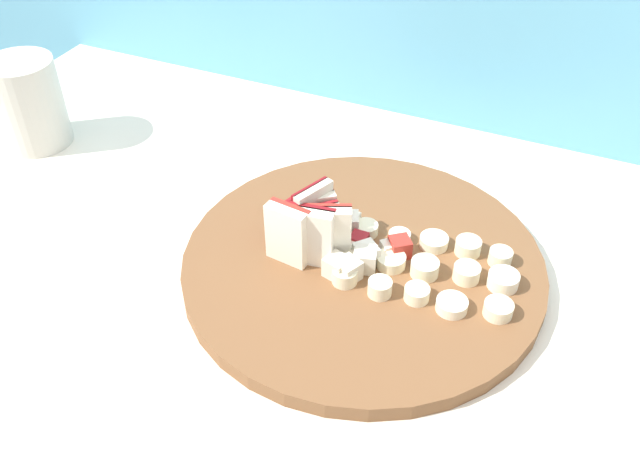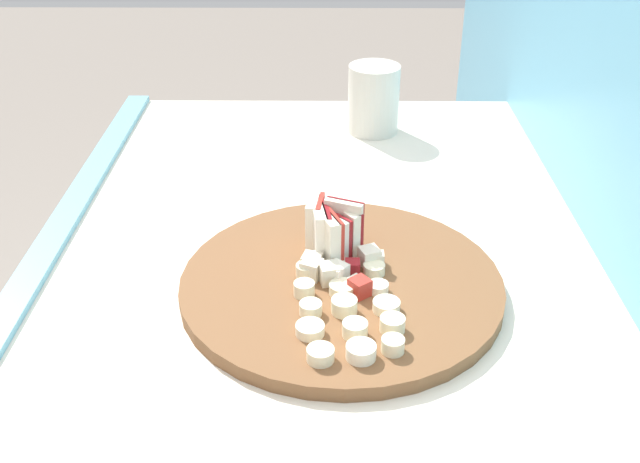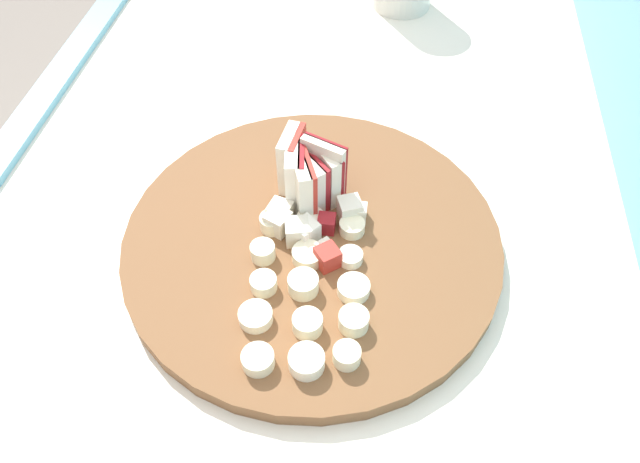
{
  "view_description": "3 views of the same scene",
  "coord_description": "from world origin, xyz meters",
  "px_view_note": "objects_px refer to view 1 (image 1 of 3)",
  "views": [
    {
      "loc": [
        0.07,
        -0.45,
        1.37
      ],
      "look_at": [
        -0.14,
        0.03,
        0.94
      ],
      "focal_mm": 38.78,
      "sensor_mm": 36.0,
      "label": 1
    },
    {
      "loc": [
        0.6,
        0.02,
        1.38
      ],
      "look_at": [
        -0.12,
        0.01,
        0.96
      ],
      "focal_mm": 42.32,
      "sensor_mm": 36.0,
      "label": 2
    },
    {
      "loc": [
        0.26,
        0.09,
        1.35
      ],
      "look_at": [
        -0.09,
        0.04,
        0.92
      ],
      "focal_mm": 33.59,
      "sensor_mm": 36.0,
      "label": 3
    }
  ],
  "objects_px": {
    "cutting_board": "(363,264)",
    "small_jar": "(29,103)",
    "apple_wedge_fan": "(309,228)",
    "apple_dice_pile": "(360,250)",
    "banana_slice_rows": "(429,268)"
  },
  "relations": [
    {
      "from": "apple_dice_pile",
      "to": "banana_slice_rows",
      "type": "distance_m",
      "value": 0.07
    },
    {
      "from": "small_jar",
      "to": "banana_slice_rows",
      "type": "bearing_deg",
      "value": -5.85
    },
    {
      "from": "small_jar",
      "to": "apple_dice_pile",
      "type": "bearing_deg",
      "value": -7.46
    },
    {
      "from": "cutting_board",
      "to": "apple_dice_pile",
      "type": "xyz_separation_m",
      "value": [
        -0.0,
        -0.0,
        0.02
      ]
    },
    {
      "from": "apple_wedge_fan",
      "to": "apple_dice_pile",
      "type": "distance_m",
      "value": 0.05
    },
    {
      "from": "apple_dice_pile",
      "to": "small_jar",
      "type": "relative_size",
      "value": 0.86
    },
    {
      "from": "cutting_board",
      "to": "small_jar",
      "type": "height_order",
      "value": "small_jar"
    },
    {
      "from": "apple_dice_pile",
      "to": "banana_slice_rows",
      "type": "relative_size",
      "value": 0.54
    },
    {
      "from": "apple_dice_pile",
      "to": "cutting_board",
      "type": "bearing_deg",
      "value": 27.39
    },
    {
      "from": "cutting_board",
      "to": "small_jar",
      "type": "xyz_separation_m",
      "value": [
        -0.46,
        0.06,
        0.05
      ]
    },
    {
      "from": "cutting_board",
      "to": "apple_wedge_fan",
      "type": "bearing_deg",
      "value": -166.99
    },
    {
      "from": "cutting_board",
      "to": "apple_dice_pile",
      "type": "bearing_deg",
      "value": -152.61
    },
    {
      "from": "apple_wedge_fan",
      "to": "banana_slice_rows",
      "type": "xyz_separation_m",
      "value": [
        0.12,
        0.02,
        -0.02
      ]
    },
    {
      "from": "banana_slice_rows",
      "to": "apple_dice_pile",
      "type": "bearing_deg",
      "value": -175.0
    },
    {
      "from": "cutting_board",
      "to": "small_jar",
      "type": "relative_size",
      "value": 3.26
    }
  ]
}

